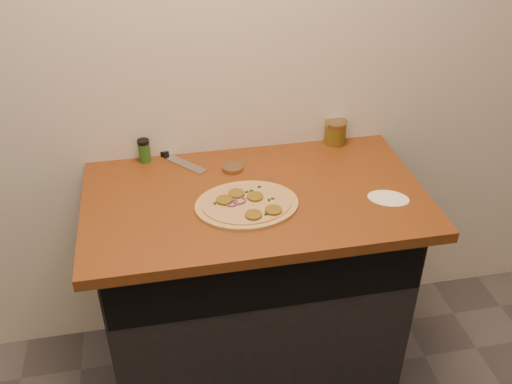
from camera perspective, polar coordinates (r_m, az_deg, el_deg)
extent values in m
cube|color=beige|center=(2.10, -1.92, 15.14)|extent=(4.00, 0.02, 2.70)
cube|color=black|center=(2.33, -0.26, -9.39)|extent=(1.10, 0.60, 0.86)
cube|color=brown|center=(2.02, -0.14, -0.60)|extent=(1.20, 0.70, 0.04)
cylinder|color=tan|center=(1.94, -0.92, -1.27)|extent=(0.35, 0.35, 0.01)
cylinder|color=beige|center=(1.94, -0.92, -1.08)|extent=(0.31, 0.31, 0.00)
cylinder|color=brown|center=(1.96, -0.10, -0.47)|extent=(0.06, 0.06, 0.01)
cylinder|color=brown|center=(1.97, -1.97, -0.15)|extent=(0.06, 0.06, 0.01)
cylinder|color=brown|center=(1.89, 1.75, -1.82)|extent=(0.06, 0.06, 0.01)
cylinder|color=brown|center=(1.87, -0.27, -2.30)|extent=(0.06, 0.06, 0.01)
cylinder|color=brown|center=(1.94, -3.20, -0.81)|extent=(0.06, 0.06, 0.01)
torus|color=#702A6C|center=(1.93, -2.46, -1.06)|extent=(0.05, 0.05, 0.01)
torus|color=#702A6C|center=(1.94, -1.70, -0.84)|extent=(0.05, 0.05, 0.01)
cube|color=black|center=(1.95, 1.31, -0.79)|extent=(0.01, 0.01, 0.00)
cube|color=black|center=(1.93, -4.15, -1.15)|extent=(0.01, 0.01, 0.00)
cube|color=black|center=(2.01, 0.34, 0.52)|extent=(0.02, 0.01, 0.00)
cube|color=black|center=(1.99, -0.45, 0.14)|extent=(0.01, 0.01, 0.00)
cube|color=black|center=(1.87, 0.10, -2.29)|extent=(0.01, 0.01, 0.00)
cube|color=black|center=(1.95, 1.68, -0.66)|extent=(0.01, 0.01, 0.00)
cube|color=black|center=(1.99, -0.93, 0.01)|extent=(0.02, 0.01, 0.00)
cube|color=black|center=(1.88, 1.02, -2.26)|extent=(0.01, 0.01, 0.00)
cube|color=#B7BAC1|center=(2.20, -7.30, 2.87)|extent=(0.17, 0.19, 0.00)
cube|color=black|center=(2.29, -9.93, 4.16)|extent=(0.09, 0.10, 0.02)
cylinder|color=#9B835A|center=(2.14, -2.34, 2.43)|extent=(0.09, 0.09, 0.02)
cylinder|color=maroon|center=(2.33, 7.92, 5.78)|extent=(0.09, 0.09, 0.08)
cylinder|color=#9B835A|center=(2.31, 8.01, 6.85)|extent=(0.09, 0.09, 0.01)
cylinder|color=#265C1D|center=(2.22, -11.10, 3.92)|extent=(0.04, 0.04, 0.08)
cylinder|color=black|center=(2.20, -11.23, 4.96)|extent=(0.05, 0.05, 0.01)
cylinder|color=white|center=(2.04, 13.10, -0.60)|extent=(0.19, 0.19, 0.00)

